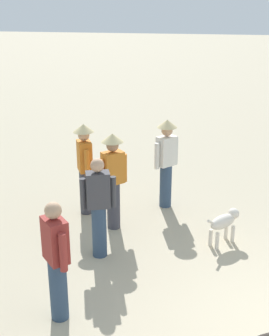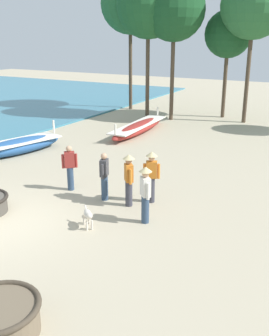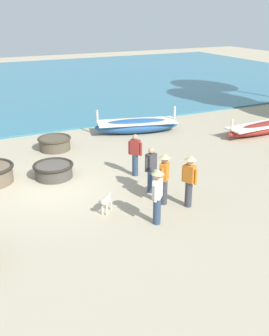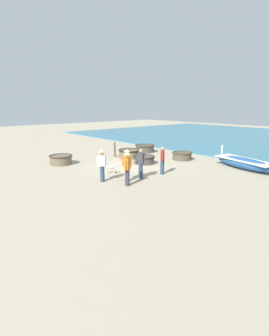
% 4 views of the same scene
% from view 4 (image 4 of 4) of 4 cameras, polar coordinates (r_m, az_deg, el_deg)
% --- Properties ---
extents(ground_plane, '(80.00, 80.00, 0.00)m').
position_cam_4_polar(ground_plane, '(17.21, -0.97, 0.73)').
color(ground_plane, tan).
extents(coracle_center, '(1.64, 1.64, 0.64)m').
position_cam_4_polar(coracle_center, '(19.39, -1.07, 3.22)').
color(coracle_center, brown).
rests_on(coracle_center, ground).
extents(coracle_weathered, '(1.43, 1.43, 0.56)m').
position_cam_4_polar(coracle_weathered, '(19.08, 10.30, 2.70)').
color(coracle_weathered, brown).
rests_on(coracle_weathered, ground).
extents(coracle_front_left, '(1.52, 1.52, 0.63)m').
position_cam_4_polar(coracle_front_left, '(17.92, -15.72, 1.84)').
color(coracle_front_left, brown).
rests_on(coracle_front_left, ground).
extents(coracle_far_left, '(1.46, 1.46, 0.52)m').
position_cam_4_polar(coracle_far_left, '(17.52, 2.09, 1.90)').
color(coracle_far_left, '#4C473F').
rests_on(coracle_far_left, ground).
extents(coracle_far_right, '(1.62, 1.62, 0.62)m').
position_cam_4_polar(coracle_far_right, '(21.87, 2.28, 4.36)').
color(coracle_far_right, '#4C473F').
rests_on(coracle_far_right, ground).
extents(long_boat_red_hull, '(2.21, 4.35, 1.22)m').
position_cam_4_polar(long_boat_red_hull, '(17.39, 22.84, 0.99)').
color(long_boat_red_hull, '#285693').
rests_on(long_boat_red_hull, ground).
extents(fisherman_by_coracle, '(0.49, 0.36, 1.67)m').
position_cam_4_polar(fisherman_by_coracle, '(12.48, -1.59, 0.33)').
color(fisherman_by_coracle, '#383842').
rests_on(fisherman_by_coracle, ground).
extents(fisherman_with_hat, '(0.31, 0.51, 1.57)m').
position_cam_4_polar(fisherman_with_hat, '(13.81, 1.38, 1.10)').
color(fisherman_with_hat, '#2D425B').
rests_on(fisherman_with_hat, ground).
extents(fisherman_standing_right, '(0.39, 0.42, 1.67)m').
position_cam_4_polar(fisherman_standing_right, '(13.23, -1.65, 1.08)').
color(fisherman_standing_right, '#383842').
rests_on(fisherman_standing_right, ground).
extents(fisherman_hauling, '(0.41, 0.40, 1.67)m').
position_cam_4_polar(fisherman_hauling, '(13.27, -7.08, 1.03)').
color(fisherman_hauling, '#2D425B').
rests_on(fisherman_hauling, ground).
extents(fisherman_standing_left, '(0.42, 0.39, 1.57)m').
position_cam_4_polar(fisherman_standing_left, '(14.74, 6.11, 1.81)').
color(fisherman_standing_left, '#2D425B').
rests_on(fisherman_standing_left, ground).
extents(dog, '(0.54, 0.51, 0.55)m').
position_cam_4_polar(dog, '(14.92, -5.39, 0.15)').
color(dog, beige).
rests_on(dog, ground).
extents(mooring_post_mid_beach, '(0.14, 0.14, 1.12)m').
position_cam_4_polar(mooring_post_mid_beach, '(19.85, -4.33, 4.05)').
color(mooring_post_mid_beach, brown).
rests_on(mooring_post_mid_beach, ground).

